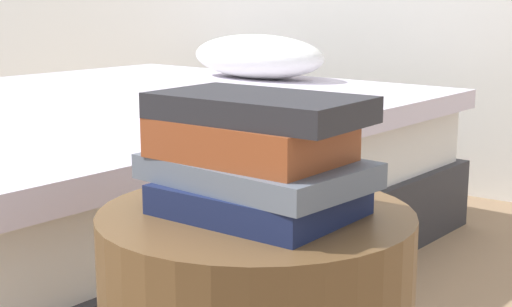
% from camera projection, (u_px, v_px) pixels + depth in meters
% --- Properties ---
extents(bed, '(1.66, 2.10, 0.62)m').
position_uv_depth(bed, '(88.00, 176.00, 2.21)').
color(bed, '#2D2D33').
rests_on(bed, ground_plane).
extents(book_navy, '(0.25, 0.20, 0.04)m').
position_uv_depth(book_navy, '(258.00, 199.00, 1.01)').
color(book_navy, '#19234C').
rests_on(book_navy, side_table).
extents(book_slate, '(0.31, 0.22, 0.03)m').
position_uv_depth(book_slate, '(255.00, 171.00, 1.01)').
color(book_slate, slate).
rests_on(book_slate, book_navy).
extents(book_rust, '(0.25, 0.18, 0.05)m').
position_uv_depth(book_rust, '(250.00, 139.00, 1.00)').
color(book_rust, '#994723').
rests_on(book_rust, book_slate).
extents(book_charcoal, '(0.28, 0.16, 0.03)m').
position_uv_depth(book_charcoal, '(259.00, 107.00, 0.99)').
color(book_charcoal, '#28282D').
rests_on(book_charcoal, book_rust).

